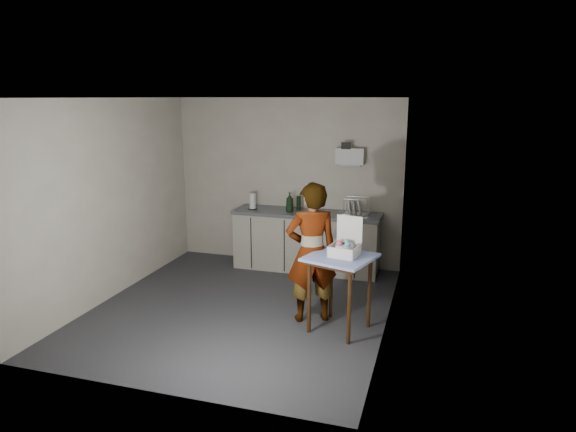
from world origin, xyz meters
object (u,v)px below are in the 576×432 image
(kitchen_counter, at_px, (307,242))
(dish_rack, at_px, (356,211))
(side_table, at_px, (340,266))
(bakery_box, at_px, (345,247))
(soda_can, at_px, (311,208))
(soap_bottle, at_px, (290,202))
(standing_man, at_px, (312,253))
(paper_towel, at_px, (253,202))
(dark_bottle, at_px, (299,203))

(kitchen_counter, bearing_deg, dish_rack, 2.71)
(side_table, relative_size, dish_rack, 2.43)
(dish_rack, bearing_deg, bakery_box, -84.14)
(bakery_box, bearing_deg, soda_can, 124.39)
(side_table, bearing_deg, soda_can, 130.43)
(side_table, distance_m, dish_rack, 2.00)
(soap_bottle, xyz_separation_m, soda_can, (0.30, 0.10, -0.09))
(standing_man, xyz_separation_m, dish_rack, (0.22, 1.80, 0.13))
(side_table, xyz_separation_m, standing_man, (-0.38, 0.18, 0.07))
(soap_bottle, distance_m, soda_can, 0.33)
(kitchen_counter, xyz_separation_m, paper_towel, (-0.85, -0.06, 0.60))
(standing_man, height_order, bakery_box, standing_man)
(soap_bottle, bearing_deg, standing_man, -65.47)
(bakery_box, bearing_deg, side_table, -119.57)
(soda_can, distance_m, dark_bottle, 0.23)
(side_table, relative_size, standing_man, 0.53)
(kitchen_counter, relative_size, bakery_box, 5.29)
(side_table, relative_size, paper_towel, 3.53)
(side_table, bearing_deg, bakery_box, 67.91)
(paper_towel, bearing_deg, dark_bottle, 11.67)
(dish_rack, xyz_separation_m, bakery_box, (0.20, -1.94, 0.01))
(standing_man, relative_size, soap_bottle, 5.50)
(dark_bottle, distance_m, dish_rack, 0.89)
(side_table, height_order, dark_bottle, dark_bottle)
(soap_bottle, bearing_deg, dark_bottle, 62.63)
(bakery_box, bearing_deg, soap_bottle, 132.71)
(soap_bottle, distance_m, dish_rack, 0.99)
(kitchen_counter, height_order, side_table, kitchen_counter)
(soap_bottle, relative_size, soda_can, 2.62)
(kitchen_counter, relative_size, soap_bottle, 7.37)
(paper_towel, bearing_deg, soda_can, 3.99)
(kitchen_counter, distance_m, dark_bottle, 0.62)
(kitchen_counter, height_order, soda_can, soda_can)
(soap_bottle, height_order, soda_can, soap_bottle)
(soda_can, distance_m, dish_rack, 0.68)
(dark_bottle, bearing_deg, standing_man, -70.01)
(dark_bottle, xyz_separation_m, bakery_box, (1.09, -1.99, -0.04))
(dish_rack, distance_m, bakery_box, 1.95)
(standing_man, bearing_deg, kitchen_counter, -99.85)
(side_table, bearing_deg, dark_bottle, 134.43)
(soap_bottle, bearing_deg, dish_rack, 7.47)
(kitchen_counter, relative_size, soda_can, 19.33)
(paper_towel, bearing_deg, side_table, -47.15)
(standing_man, distance_m, soda_can, 1.84)
(dark_bottle, relative_size, paper_towel, 0.89)
(standing_man, height_order, dish_rack, standing_man)
(soda_can, xyz_separation_m, paper_towel, (-0.91, -0.06, 0.06))
(soap_bottle, distance_m, dark_bottle, 0.20)
(dark_bottle, distance_m, bakery_box, 2.27)
(standing_man, xyz_separation_m, bakery_box, (0.42, -0.13, 0.14))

